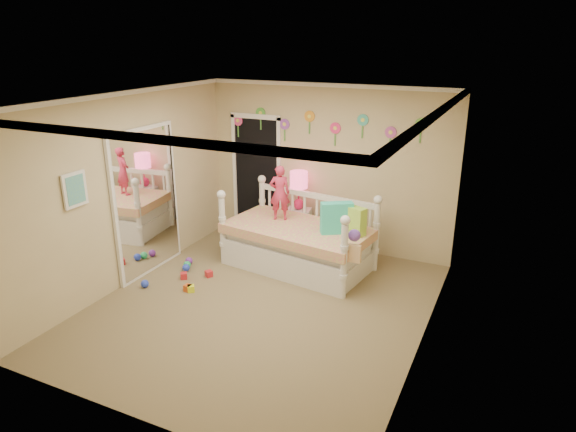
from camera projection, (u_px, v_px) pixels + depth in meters
The scene contains 18 objects.
floor at pixel (261, 307), 6.50m from camera, with size 4.00×4.50×0.01m, color #7F684C.
ceiling at pixel (257, 99), 5.63m from camera, with size 4.00×4.50×0.01m, color white.
back_wall at pixel (327, 168), 7.99m from camera, with size 4.00×0.01×2.60m, color tan.
left_wall at pixel (128, 190), 6.87m from camera, with size 0.01×4.50×2.60m, color tan.
right_wall at pixel (430, 237), 5.27m from camera, with size 0.01×4.50×2.60m, color tan.
crown_molding at pixel (257, 102), 5.64m from camera, with size 4.00×4.50×0.06m, color white, non-canonical shape.
daybed at pixel (298, 230), 7.46m from camera, with size 2.13×1.15×1.16m, color white, non-canonical shape.
pillow_turquoise at pixel (337, 218), 7.10m from camera, with size 0.44×0.16×0.44m, color #28C9BF.
pillow_lime at pixel (352, 220), 7.10m from camera, with size 0.42×0.15×0.40m, color #A7DE43.
child at pixel (280, 193), 7.57m from camera, with size 0.30×0.20×0.83m, color #D02F53.
nightstand at pixel (298, 228), 8.28m from camera, with size 0.38×0.29×0.64m, color white.
table_lamp at pixel (299, 184), 8.04m from camera, with size 0.28×0.28×0.62m.
closet_doorway at pixel (256, 176), 8.56m from camera, with size 0.90×0.04×2.07m, color black.
flower_decals at pixel (322, 127), 7.80m from camera, with size 3.40×0.02×0.50m, color #B2668C, non-canonical shape.
mirror_closet at pixel (147, 202), 7.19m from camera, with size 0.07×1.30×2.10m, color white.
wall_picture at pixel (75, 190), 6.00m from camera, with size 0.05×0.34×0.42m, color white.
hanging_bag at pixel (353, 247), 6.54m from camera, with size 0.20×0.16×0.36m, color beige, non-canonical shape.
toy_scatter at pixel (183, 276), 7.22m from camera, with size 0.80×1.30×0.11m, color #996666, non-canonical shape.
Camera 1 is at (2.75, -5.05, 3.26)m, focal length 31.88 mm.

